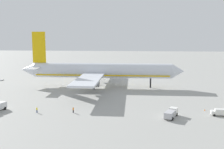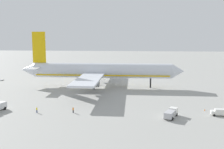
% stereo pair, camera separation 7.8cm
% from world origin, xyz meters
% --- Properties ---
extents(ground_plane, '(600.00, 600.00, 0.00)m').
position_xyz_m(ground_plane, '(0.00, 0.00, 0.00)').
color(ground_plane, '#9E9E99').
extents(airliner, '(73.68, 69.02, 24.83)m').
position_xyz_m(airliner, '(-1.26, -0.01, 7.37)').
color(airliner, silver).
rests_on(airliner, ground).
extents(service_truck_1, '(4.68, 7.15, 2.30)m').
position_xyz_m(service_truck_1, '(25.16, -43.15, 1.27)').
color(service_truck_1, white).
rests_on(service_truck_1, ground).
extents(service_van, '(4.72, 2.35, 1.97)m').
position_xyz_m(service_van, '(39.26, -40.00, 1.03)').
color(service_van, white).
rests_on(service_van, ground).
extents(baggage_cart_0, '(1.68, 2.85, 0.40)m').
position_xyz_m(baggage_cart_0, '(-54.61, 12.58, 0.26)').
color(baggage_cart_0, gray).
rests_on(baggage_cart_0, ground).
extents(baggage_cart_1, '(3.04, 2.27, 1.46)m').
position_xyz_m(baggage_cart_1, '(23.34, 53.23, 0.80)').
color(baggage_cart_1, '#26598C').
rests_on(baggage_cart_1, ground).
extents(ground_worker_0, '(0.46, 0.46, 1.72)m').
position_xyz_m(ground_worker_0, '(-3.43, -41.09, 0.88)').
color(ground_worker_0, black).
rests_on(ground_worker_0, ground).
extents(ground_worker_3, '(0.56, 0.56, 1.71)m').
position_xyz_m(ground_worker_3, '(-14.28, -42.07, 0.87)').
color(ground_worker_3, navy).
rests_on(ground_worker_3, ground).
extents(traffic_cone_0, '(0.36, 0.36, 0.55)m').
position_xyz_m(traffic_cone_0, '(-29.44, -33.58, 0.28)').
color(traffic_cone_0, orange).
rests_on(traffic_cone_0, ground).
extents(traffic_cone_2, '(0.36, 0.36, 0.55)m').
position_xyz_m(traffic_cone_2, '(-30.84, 37.37, 0.28)').
color(traffic_cone_2, orange).
rests_on(traffic_cone_2, ground).
extents(traffic_cone_3, '(0.36, 0.36, 0.55)m').
position_xyz_m(traffic_cone_3, '(36.44, -35.07, 0.28)').
color(traffic_cone_3, orange).
rests_on(traffic_cone_3, ground).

